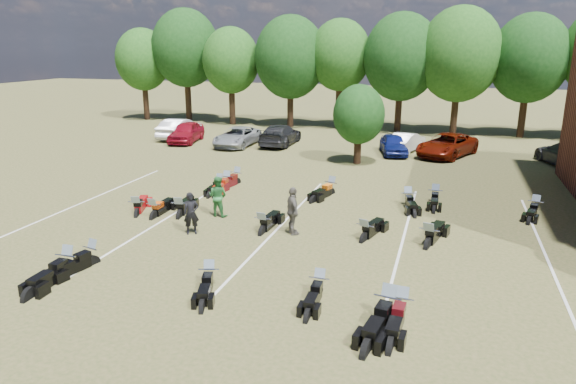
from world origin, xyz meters
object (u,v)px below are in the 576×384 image
at_px(car_4, 394,144).
at_px(motorcycle_14, 237,184).
at_px(person_grey, 293,211).
at_px(person_black, 191,213).
at_px(car_0, 186,132).
at_px(motorcycle_7, 137,216).
at_px(motorcycle_3, 319,295).
at_px(person_green, 218,196).
at_px(motorcycle_0, 92,265).

relative_size(car_4, motorcycle_14, 1.75).
distance_m(car_4, person_grey, 16.93).
distance_m(car_4, person_black, 18.89).
distance_m(car_0, person_black, 20.30).
bearing_deg(motorcycle_7, car_4, -139.08).
distance_m(motorcycle_3, motorcycle_7, 10.60).
xyz_separation_m(person_green, motorcycle_7, (-3.43, -1.04, -0.89)).
bearing_deg(person_green, motorcycle_0, 76.58).
bearing_deg(motorcycle_0, car_4, 81.76).
distance_m(motorcycle_3, motorcycle_14, 13.29).
distance_m(car_0, person_green, 18.34).
bearing_deg(car_4, motorcycle_3, -103.72).
height_order(person_green, person_grey, person_grey).
xyz_separation_m(car_0, motorcycle_0, (7.91, -21.52, -0.78)).
xyz_separation_m(person_green, motorcycle_0, (-1.93, -6.05, -0.89)).
bearing_deg(person_grey, person_green, 37.89).
relative_size(motorcycle_7, motorcycle_14, 1.00).
height_order(person_grey, motorcycle_7, person_grey).
bearing_deg(person_green, motorcycle_7, 21.18).
height_order(car_4, motorcycle_0, car_4).
xyz_separation_m(motorcycle_7, motorcycle_14, (2.08, 6.24, 0.00)).
distance_m(car_0, person_grey, 21.51).
distance_m(car_4, motorcycle_3, 21.49).
relative_size(person_grey, motorcycle_0, 0.87).
bearing_deg(car_0, person_green, -66.92).
bearing_deg(car_4, motorcycle_0, -123.89).
bearing_deg(car_4, motorcycle_7, -133.25).
relative_size(car_4, person_grey, 2.08).
height_order(car_4, motorcycle_14, car_4).
bearing_deg(person_black, person_grey, -13.24).
xyz_separation_m(motorcycle_0, motorcycle_3, (7.94, 0.18, 0.00)).
relative_size(motorcycle_3, motorcycle_7, 0.89).
bearing_deg(motorcycle_7, person_green, 176.94).
height_order(car_4, person_grey, person_grey).
distance_m(person_black, person_grey, 4.00).
distance_m(person_grey, motorcycle_14, 8.23).
relative_size(person_black, person_grey, 0.87).
height_order(motorcycle_3, motorcycle_14, motorcycle_14).
bearing_deg(person_black, motorcycle_3, -60.03).
bearing_deg(car_0, motorcycle_3, -62.78).
bearing_deg(car_4, person_black, -122.41).
distance_m(car_0, motorcycle_3, 26.60).
bearing_deg(car_4, person_green, -124.68).
distance_m(person_grey, motorcycle_0, 7.55).
height_order(car_0, person_black, person_black).
relative_size(motorcycle_0, motorcycle_3, 1.09).
bearing_deg(motorcycle_0, person_black, 75.01).
relative_size(car_4, person_black, 2.38).
height_order(person_grey, motorcycle_0, person_grey).
xyz_separation_m(person_black, motorcycle_14, (-1.27, 7.52, -0.84)).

